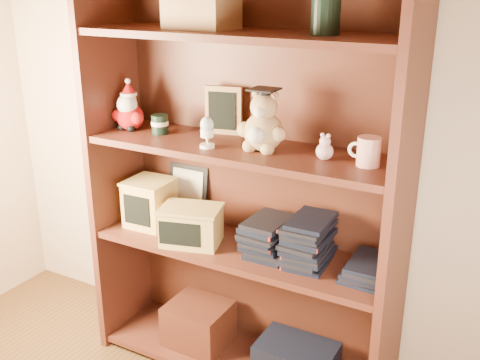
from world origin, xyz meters
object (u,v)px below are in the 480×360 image
(bookcase, at_px, (246,186))
(treats_box, at_px, (150,202))
(grad_teddy_bear, at_px, (263,127))
(teacher_mug, at_px, (368,152))

(bookcase, bearing_deg, treats_box, -173.03)
(grad_teddy_bear, xyz_separation_m, treats_box, (-0.52, 0.01, -0.39))
(bookcase, xyz_separation_m, treats_box, (-0.42, -0.05, -0.13))
(teacher_mug, bearing_deg, treats_box, -179.95)
(bookcase, xyz_separation_m, grad_teddy_bear, (0.10, -0.06, 0.26))
(teacher_mug, height_order, treats_box, teacher_mug)
(bookcase, xyz_separation_m, teacher_mug, (0.47, -0.05, 0.22))
(treats_box, bearing_deg, bookcase, 6.97)
(grad_teddy_bear, distance_m, teacher_mug, 0.37)
(bookcase, distance_m, teacher_mug, 0.52)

